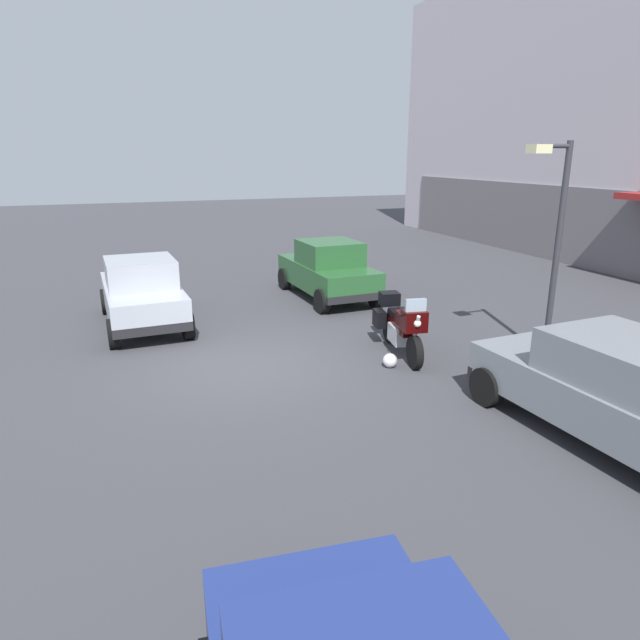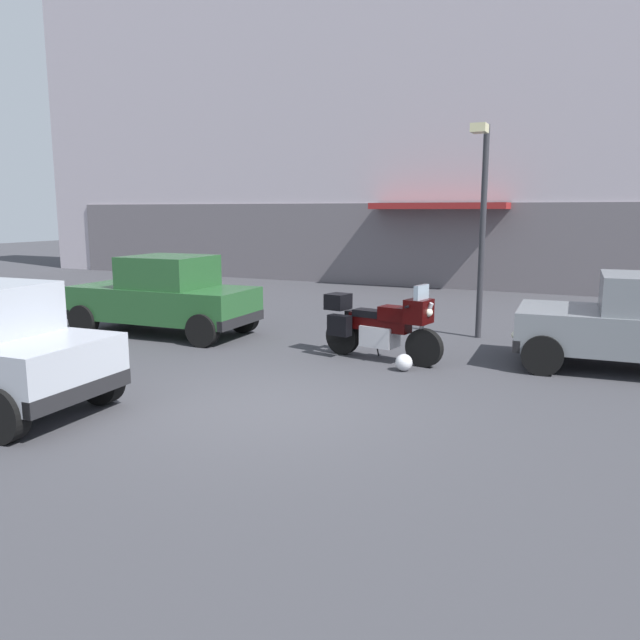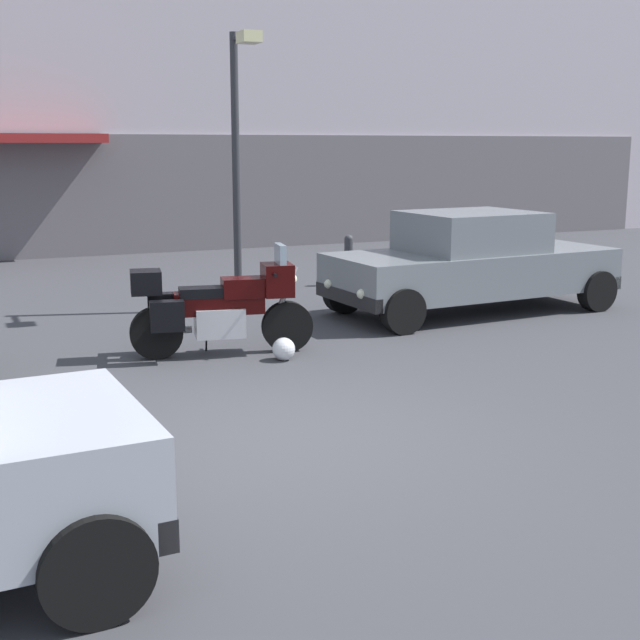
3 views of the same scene
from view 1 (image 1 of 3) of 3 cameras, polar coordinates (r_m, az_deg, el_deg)
name	(u,v)px [view 1 (image 1 of 3)]	position (r m, az deg, el deg)	size (l,w,h in m)	color
ground_plane	(248,366)	(10.99, -7.36, -4.65)	(80.00, 80.00, 0.00)	#38383D
motorcycle	(401,325)	(11.48, 8.31, -0.47)	(2.25, 0.95, 1.36)	black
helmet	(390,360)	(10.86, 7.16, -4.12)	(0.28, 0.28, 0.28)	silver
car_hatchback_near	(142,293)	(13.84, -17.72, 2.66)	(3.94, 1.95, 1.64)	#9EA3AD
car_sedan_far	(624,393)	(8.86, 28.61, -6.57)	(4.65, 2.15, 1.56)	slate
car_wagon_end	(328,270)	(15.80, 0.81, 5.13)	(3.93, 1.93, 1.64)	#235128
streetlamp_curbside	(553,229)	(11.63, 22.73, 8.62)	(0.28, 0.94, 4.20)	#2D2D33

